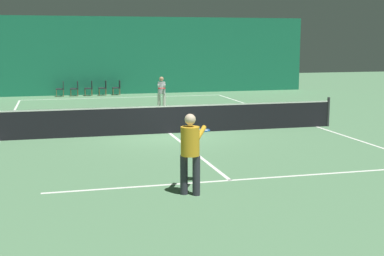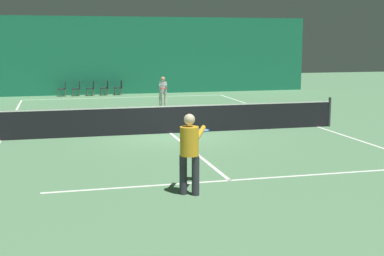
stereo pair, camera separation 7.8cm
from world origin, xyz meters
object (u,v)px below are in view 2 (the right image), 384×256
object	(u,v)px
courtside_chair_0	(63,88)
courtside_chair_4	(119,87)
courtside_chair_1	(77,87)
tennis_net	(170,118)
courtside_chair_3	(106,87)
player_near	(190,148)
courtside_chair_2	(92,87)
player_far	(163,91)

from	to	relation	value
courtside_chair_0	courtside_chair_4	bearing A→B (deg)	90.00
courtside_chair_0	courtside_chair_1	distance (m)	0.79
tennis_net	courtside_chair_1	world-z (taller)	tennis_net
courtside_chair_3	tennis_net	bearing A→B (deg)	4.08
tennis_net	courtside_chair_1	xyz separation A→B (m)	(-2.53, 13.36, -0.03)
player_near	courtside_chair_0	size ratio (longest dim) A/B	1.99
courtside_chair_2	courtside_chair_3	distance (m)	0.79
courtside_chair_1	courtside_chair_3	xyz separation A→B (m)	(1.58, 0.00, 0.00)
courtside_chair_1	courtside_chair_4	bearing A→B (deg)	90.00
courtside_chair_4	tennis_net	bearing A→B (deg)	0.69
player_far	courtside_chair_3	bearing A→B (deg)	-154.36
courtside_chair_1	courtside_chair_4	world-z (taller)	same
player_near	courtside_chair_3	bearing A→B (deg)	29.85
courtside_chair_2	courtside_chair_3	xyz separation A→B (m)	(0.79, 0.00, 0.00)
tennis_net	player_far	world-z (taller)	player_far
courtside_chair_0	courtside_chair_2	distance (m)	1.58
tennis_net	courtside_chair_0	size ratio (longest dim) A/B	14.29
courtside_chair_1	courtside_chair_2	world-z (taller)	same
player_near	courtside_chair_3	size ratio (longest dim) A/B	1.99
player_near	courtside_chair_2	xyz separation A→B (m)	(-0.61, 20.59, -0.49)
courtside_chair_2	courtside_chair_1	bearing A→B (deg)	-90.00
courtside_chair_2	courtside_chair_3	world-z (taller)	same
tennis_net	courtside_chair_4	distance (m)	13.36
courtside_chair_2	courtside_chair_3	size ratio (longest dim) A/B	1.00
tennis_net	player_near	world-z (taller)	player_near
courtside_chair_2	player_far	bearing A→B (deg)	20.84
courtside_chair_3	courtside_chair_4	xyz separation A→B (m)	(0.79, 0.00, 0.00)
player_near	courtside_chair_2	distance (m)	20.60
tennis_net	courtside_chair_3	bearing A→B (deg)	94.08
player_near	courtside_chair_2	world-z (taller)	player_near
player_near	courtside_chair_4	world-z (taller)	player_near
courtside_chair_1	courtside_chair_3	size ratio (longest dim) A/B	1.00
player_near	courtside_chair_1	bearing A→B (deg)	34.25
courtside_chair_0	courtside_chair_3	world-z (taller)	same
player_far	courtside_chair_2	xyz separation A→B (m)	(-2.73, 7.16, -0.39)
courtside_chair_0	courtside_chair_2	xyz separation A→B (m)	(1.58, 0.00, 0.00)
player_far	courtside_chair_1	size ratio (longest dim) A/B	1.78
player_near	courtside_chair_4	distance (m)	20.61
courtside_chair_1	player_near	bearing A→B (deg)	3.89
courtside_chair_2	courtside_chair_4	xyz separation A→B (m)	(1.58, 0.00, 0.00)
tennis_net	player_far	distance (m)	6.29
courtside_chair_4	courtside_chair_2	bearing A→B (deg)	-90.00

